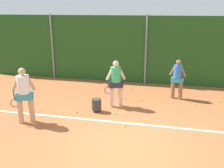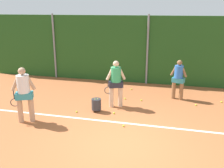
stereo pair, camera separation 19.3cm
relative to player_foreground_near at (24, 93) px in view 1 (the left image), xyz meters
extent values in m
plane|color=#A85B33|center=(3.51, 1.21, -1.07)|extent=(26.98, 26.98, 0.00)
cube|color=#23511E|center=(3.51, 5.70, 0.63)|extent=(17.54, 0.25, 3.41)
cylinder|color=gray|center=(-1.55, 5.53, 0.67)|extent=(0.10, 0.10, 3.48)
cylinder|color=gray|center=(3.51, 5.53, 0.67)|extent=(0.10, 0.10, 3.48)
cube|color=white|center=(3.51, 0.66, -1.07)|extent=(12.82, 0.10, 0.01)
cylinder|color=tan|center=(0.17, 0.08, -0.65)|extent=(0.19, 0.19, 0.84)
cylinder|color=tan|center=(-0.17, -0.07, -0.65)|extent=(0.19, 0.19, 0.84)
cube|color=teal|center=(0.00, 0.00, -0.12)|extent=(0.64, 0.52, 0.22)
cylinder|color=white|center=(0.00, 0.00, 0.29)|extent=(0.41, 0.41, 0.60)
sphere|color=tan|center=(0.00, 0.00, 0.72)|extent=(0.24, 0.24, 0.24)
cylinder|color=tan|center=(0.22, 0.09, 0.33)|extent=(0.33, 0.21, 0.57)
cylinder|color=tan|center=(-0.21, -0.09, 0.33)|extent=(0.33, 0.21, 0.57)
cylinder|color=black|center=(-0.27, -0.17, -0.06)|extent=(0.03, 0.03, 0.28)
torus|color=#26262B|center=(-0.27, -0.17, -0.33)|extent=(0.27, 0.13, 0.28)
cylinder|color=beige|center=(2.85, 2.15, -0.67)|extent=(0.18, 0.18, 0.81)
cylinder|color=beige|center=(2.51, 2.02, -0.67)|extent=(0.18, 0.18, 0.81)
cube|color=#23232D|center=(2.68, 2.09, -0.15)|extent=(0.62, 0.49, 0.22)
cylinder|color=#339E60|center=(2.68, 2.09, 0.24)|extent=(0.40, 0.40, 0.58)
sphere|color=beige|center=(2.68, 2.09, 0.66)|extent=(0.23, 0.23, 0.23)
cylinder|color=beige|center=(2.89, 2.17, 0.29)|extent=(0.32, 0.19, 0.55)
cylinder|color=beige|center=(2.47, 2.00, 0.29)|extent=(0.32, 0.19, 0.55)
cylinder|color=black|center=(2.41, 1.93, -0.10)|extent=(0.03, 0.03, 0.28)
torus|color=#26262B|center=(2.41, 1.93, -0.37)|extent=(0.27, 0.12, 0.28)
cylinder|color=#8C603D|center=(5.21, 3.48, -0.70)|extent=(0.17, 0.17, 0.75)
cylinder|color=#8C603D|center=(4.89, 3.58, -0.70)|extent=(0.17, 0.17, 0.75)
cube|color=teal|center=(5.05, 3.53, -0.23)|extent=(0.56, 0.42, 0.20)
cylinder|color=blue|center=(5.05, 3.53, 0.14)|extent=(0.37, 0.37, 0.53)
sphere|color=#8C603D|center=(5.05, 3.53, 0.52)|extent=(0.22, 0.22, 0.22)
cylinder|color=#8C603D|center=(5.25, 3.47, 0.18)|extent=(0.30, 0.16, 0.50)
cylinder|color=#8C603D|center=(4.85, 3.59, 0.18)|extent=(0.30, 0.16, 0.50)
cylinder|color=#2D2D33|center=(2.08, 1.41, -0.78)|extent=(0.36, 0.36, 0.42)
cylinder|color=#2D2D33|center=(2.21, 1.41, -1.03)|extent=(0.02, 0.02, 0.08)
cylinder|color=#2D2D33|center=(1.96, 1.41, -1.03)|extent=(0.02, 0.02, 0.08)
cylinder|color=#2D2D33|center=(2.08, 1.53, -1.03)|extent=(0.02, 0.02, 0.08)
sphere|color=#CCDB33|center=(2.12, 1.44, -0.59)|extent=(0.07, 0.07, 0.07)
sphere|color=#CCDB33|center=(2.03, 1.39, -0.59)|extent=(0.07, 0.07, 0.07)
sphere|color=#CCDB33|center=(6.85, 3.52, -1.04)|extent=(0.07, 0.07, 0.07)
sphere|color=#CCDB33|center=(1.40, 1.12, -1.04)|extent=(0.07, 0.07, 0.07)
sphere|color=#CCDB33|center=(2.79, 1.33, -1.04)|extent=(0.07, 0.07, 0.07)
sphere|color=#CCDB33|center=(2.94, 4.32, -1.04)|extent=(0.07, 0.07, 0.07)
sphere|color=#CCDB33|center=(3.33, 0.39, -1.04)|extent=(0.07, 0.07, 0.07)
sphere|color=#CCDB33|center=(5.79, 2.91, -1.04)|extent=(0.07, 0.07, 0.07)
sphere|color=#CCDB33|center=(2.89, 2.95, -1.04)|extent=(0.07, 0.07, 0.07)
sphere|color=#CCDB33|center=(3.60, 2.92, -1.04)|extent=(0.07, 0.07, 0.07)
camera|label=1|loc=(4.56, -7.06, 2.70)|focal=40.29mm
camera|label=2|loc=(4.75, -7.02, 2.70)|focal=40.29mm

